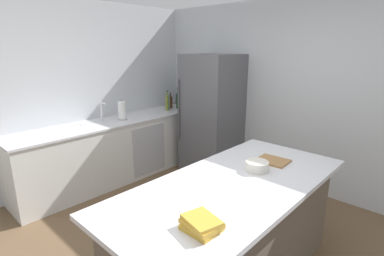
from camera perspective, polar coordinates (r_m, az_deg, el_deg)
The scene contains 15 objects.
wall_rear at distance 4.30m, azimuth 20.26°, elevation 5.68°, with size 6.00×0.10×2.60m, color silver.
wall_left at distance 4.47m, azimuth -24.51°, elevation 5.57°, with size 0.10×6.00×2.60m, color silver.
counter_run_left at distance 4.61m, azimuth -14.46°, elevation -4.06°, with size 0.68×3.00×0.91m.
kitchen_island at distance 2.64m, azimuth 7.64°, elevation -19.25°, with size 1.01×2.22×0.91m.
refrigerator at distance 4.63m, azimuth 3.87°, elevation 2.57°, with size 0.78×0.77×1.86m.
sink_faucet at distance 4.41m, azimuth -17.13°, elevation 3.12°, with size 0.15×0.05×0.30m.
paper_towel_roll at distance 4.49m, azimuth -13.42°, elevation 3.28°, with size 0.14×0.14×0.31m.
hot_sauce_bottle at distance 5.33m, azimuth -2.28°, elevation 5.04°, with size 0.05×0.05×0.22m.
wine_bottle at distance 5.21m, azimuth -2.71°, elevation 5.43°, with size 0.07×0.07×0.36m.
syrup_bottle at distance 5.24m, azimuth -4.19°, elevation 5.06°, with size 0.07×0.07×0.27m.
gin_bottle at distance 5.12m, azimuth -4.75°, elevation 5.12°, with size 0.08×0.08×0.32m.
olive_oil_bottle at distance 5.01m, azimuth -4.88°, elevation 4.89°, with size 0.05×0.05×0.34m.
cookbook_stack at distance 1.83m, azimuth 1.87°, elevation -18.13°, with size 0.26×0.22×0.08m.
mixing_bowl at distance 2.66m, azimuth 12.50°, elevation -7.21°, with size 0.20×0.20×0.09m.
cutting_board at distance 2.91m, azimuth 15.37°, elevation -6.14°, with size 0.29×0.25×0.02m.
Camera 1 is at (1.64, -1.67, 1.96)m, focal length 27.48 mm.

